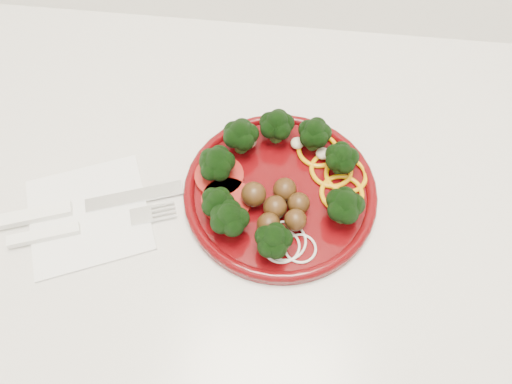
# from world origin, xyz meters

# --- Properties ---
(counter) EXTENTS (2.40, 0.60, 0.90)m
(counter) POSITION_xyz_m (0.00, 1.70, 0.45)
(counter) COLOR beige
(counter) RESTS_ON ground
(plate) EXTENTS (0.25, 0.25, 0.06)m
(plate) POSITION_xyz_m (-0.06, 1.68, 0.92)
(plate) COLOR #490507
(plate) RESTS_ON counter
(napkin) EXTENTS (0.19, 0.19, 0.00)m
(napkin) POSITION_xyz_m (-0.29, 1.62, 0.90)
(napkin) COLOR white
(napkin) RESTS_ON counter
(knife) EXTENTS (0.22, 0.10, 0.01)m
(knife) POSITION_xyz_m (-0.31, 1.63, 0.91)
(knife) COLOR silver
(knife) RESTS_ON napkin
(fork) EXTENTS (0.20, 0.09, 0.01)m
(fork) POSITION_xyz_m (-0.31, 1.60, 0.91)
(fork) COLOR white
(fork) RESTS_ON napkin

